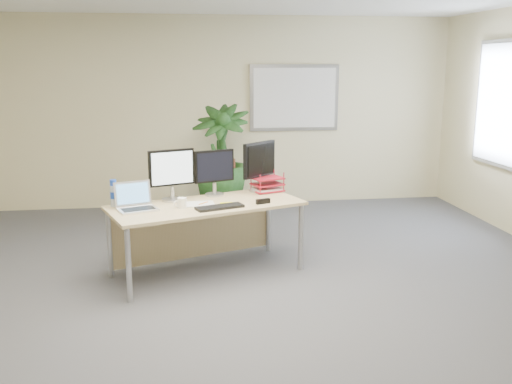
{
  "coord_description": "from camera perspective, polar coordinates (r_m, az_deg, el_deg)",
  "views": [
    {
      "loc": [
        -0.49,
        -4.21,
        2.03
      ],
      "look_at": [
        0.14,
        0.35,
        0.99
      ],
      "focal_mm": 40.0,
      "sensor_mm": 36.0,
      "label": 1
    }
  ],
  "objects": [
    {
      "name": "floor_plant",
      "position": [
        7.68,
        -3.56,
        3.08
      ],
      "size": [
        1.07,
        1.07,
        1.5
      ],
      "primitive_type": "imported",
      "rotation": [
        0.0,
        0.0,
        -0.34
      ],
      "color": "#143312",
      "rests_on": "floor"
    },
    {
      "name": "monitor_left",
      "position": [
        5.63,
        -8.43,
        2.03
      ],
      "size": [
        0.44,
        0.21,
        0.51
      ],
      "color": "#A4A4A8",
      "rests_on": "desk"
    },
    {
      "name": "whiteboard",
      "position": [
        8.37,
        3.86,
        9.38
      ],
      "size": [
        1.3,
        0.04,
        0.95
      ],
      "color": "#A2A3A7",
      "rests_on": "back_wall"
    },
    {
      "name": "laptop",
      "position": [
        5.41,
        -11.94,
        -1.05
      ],
      "size": [
        0.43,
        0.4,
        0.25
      ],
      "color": "silver",
      "rests_on": "desk"
    },
    {
      "name": "window",
      "position": [
        7.63,
        23.61,
        8.05
      ],
      "size": [
        0.04,
        1.3,
        1.55
      ],
      "color": "#A2A3A7",
      "rests_on": "right_wall"
    },
    {
      "name": "spiral_notebook",
      "position": [
        5.5,
        -5.65,
        -1.21
      ],
      "size": [
        0.29,
        0.23,
        0.01
      ],
      "primitive_type": "cube",
      "rotation": [
        0.0,
        0.0,
        0.08
      ],
      "color": "silver",
      "rests_on": "desk"
    },
    {
      "name": "stapler",
      "position": [
        5.51,
        0.7,
        -0.93
      ],
      "size": [
        0.15,
        0.08,
        0.05
      ],
      "primitive_type": "cube",
      "rotation": [
        0.0,
        0.0,
        0.35
      ],
      "color": "black",
      "rests_on": "desk"
    },
    {
      "name": "desk",
      "position": [
        5.65,
        -5.37,
        -2.44
      ],
      "size": [
        2.0,
        1.35,
        0.71
      ],
      "color": "tan",
      "rests_on": "floor"
    },
    {
      "name": "floor",
      "position": [
        4.7,
        -1.14,
        -12.87
      ],
      "size": [
        8.0,
        8.0,
        0.0
      ],
      "primitive_type": "plane",
      "color": "#434348",
      "rests_on": "ground"
    },
    {
      "name": "water_bottle",
      "position": [
        5.54,
        -14.05,
        -0.17
      ],
      "size": [
        0.07,
        0.07,
        0.26
      ],
      "color": "silver",
      "rests_on": "desk"
    },
    {
      "name": "keyboard",
      "position": [
        5.34,
        -3.65,
        -1.51
      ],
      "size": [
        0.48,
        0.3,
        0.03
      ],
      "primitive_type": "cube",
      "rotation": [
        0.0,
        0.0,
        0.35
      ],
      "color": "black",
      "rests_on": "desk"
    },
    {
      "name": "orange_pen",
      "position": [
        5.49,
        -5.29,
        -1.11
      ],
      "size": [
        0.09,
        0.1,
        0.01
      ],
      "primitive_type": "cylinder",
      "rotation": [
        0.0,
        1.57,
        0.85
      ],
      "color": "orange",
      "rests_on": "spiral_notebook"
    },
    {
      "name": "monitor_dark",
      "position": [
        5.99,
        0.35,
        2.89
      ],
      "size": [
        0.38,
        0.35,
        0.53
      ],
      "color": "#A4A4A8",
      "rests_on": "desk"
    },
    {
      "name": "back_wall",
      "position": [
        8.26,
        -4.47,
        7.93
      ],
      "size": [
        7.0,
        0.04,
        2.7
      ],
      "primitive_type": "cube",
      "color": "beige",
      "rests_on": "floor"
    },
    {
      "name": "monitor_right",
      "position": [
        5.82,
        -4.19,
        2.24
      ],
      "size": [
        0.41,
        0.19,
        0.47
      ],
      "color": "#A4A4A8",
      "rests_on": "desk"
    },
    {
      "name": "yellow_highlighter",
      "position": [
        5.52,
        -3.0,
        -1.09
      ],
      "size": [
        0.12,
        0.02,
        0.02
      ],
      "primitive_type": "cylinder",
      "rotation": [
        0.0,
        1.57,
        0.07
      ],
      "color": "#FEFF1A",
      "rests_on": "desk"
    },
    {
      "name": "letter_tray",
      "position": [
        6.02,
        1.14,
        0.66
      ],
      "size": [
        0.37,
        0.33,
        0.15
      ],
      "color": "#A41423",
      "rests_on": "desk"
    },
    {
      "name": "coffee_mug",
      "position": [
        5.38,
        -7.46,
        -1.09
      ],
      "size": [
        0.13,
        0.09,
        0.1
      ],
      "color": "white",
      "rests_on": "desk"
    }
  ]
}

